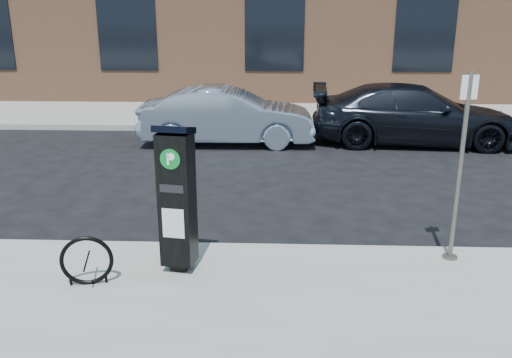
# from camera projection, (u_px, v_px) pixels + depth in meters

# --- Properties ---
(ground) EXTENTS (120.00, 120.00, 0.00)m
(ground) POSITION_uv_depth(u_px,v_px,m) (266.00, 255.00, 7.48)
(ground) COLOR black
(ground) RESTS_ON ground
(sidewalk_far) EXTENTS (60.00, 12.00, 0.15)m
(sidewalk_far) POSITION_uv_depth(u_px,v_px,m) (274.00, 96.00, 20.82)
(sidewalk_far) COLOR gray
(sidewalk_far) RESTS_ON ground
(curb_near) EXTENTS (60.00, 0.12, 0.16)m
(curb_near) POSITION_uv_depth(u_px,v_px,m) (266.00, 251.00, 7.44)
(curb_near) COLOR #9E9B93
(curb_near) RESTS_ON ground
(curb_far) EXTENTS (60.00, 0.12, 0.16)m
(curb_far) POSITION_uv_depth(u_px,v_px,m) (273.00, 129.00, 15.11)
(curb_far) COLOR #9E9B93
(curb_far) RESTS_ON ground
(parking_kiosk) EXTENTS (0.48, 0.44, 1.85)m
(parking_kiosk) POSITION_uv_depth(u_px,v_px,m) (177.00, 197.00, 6.48)
(parking_kiosk) COLOR black
(parking_kiosk) RESTS_ON sidewalk_near
(sign_pole) EXTENTS (0.21, 0.19, 2.41)m
(sign_pole) POSITION_uv_depth(u_px,v_px,m) (460.00, 170.00, 6.70)
(sign_pole) COLOR #4A4741
(sign_pole) RESTS_ON sidewalk_near
(bike_rack) EXTENTS (0.61, 0.18, 0.61)m
(bike_rack) POSITION_uv_depth(u_px,v_px,m) (87.00, 261.00, 6.30)
(bike_rack) COLOR black
(bike_rack) RESTS_ON sidewalk_near
(car_silver) EXTENTS (4.35, 1.60, 1.42)m
(car_silver) POSITION_uv_depth(u_px,v_px,m) (227.00, 116.00, 13.53)
(car_silver) COLOR #8EA0B5
(car_silver) RESTS_ON ground
(car_dark) EXTENTS (5.22, 2.40, 1.48)m
(car_dark) POSITION_uv_depth(u_px,v_px,m) (414.00, 114.00, 13.60)
(car_dark) COLOR black
(car_dark) RESTS_ON ground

